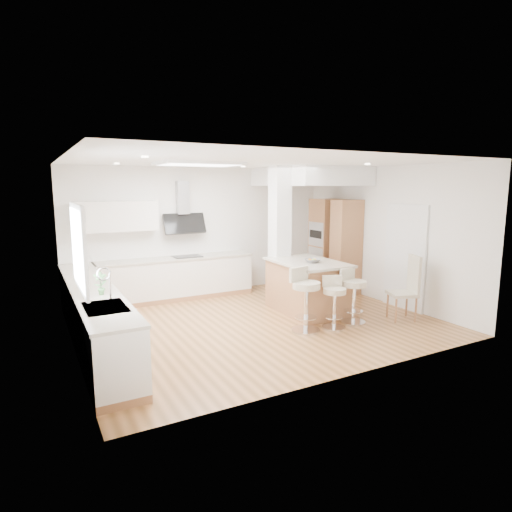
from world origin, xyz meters
TOP-DOWN VIEW (x-y plane):
  - ground at (0.00, 0.00)m, footprint 6.00×6.00m
  - ceiling at (0.00, 0.00)m, footprint 6.00×5.00m
  - wall_back at (0.00, 2.50)m, footprint 6.00×0.04m
  - wall_left at (-3.00, 0.00)m, footprint 0.04×5.00m
  - wall_right at (3.00, 0.00)m, footprint 0.04×5.00m
  - skylight at (-0.79, 0.60)m, footprint 4.10×2.10m
  - window_left at (-2.96, -0.90)m, footprint 0.06×1.28m
  - doorway_right at (2.97, -0.60)m, footprint 0.05×1.00m
  - counter_left at (-2.70, 0.23)m, footprint 0.63×4.50m
  - counter_back at (-0.91, 2.22)m, footprint 3.62×0.63m
  - pillar at (1.05, 0.95)m, footprint 0.35×0.35m
  - soffit at (2.10, 1.40)m, footprint 1.78×2.20m
  - oven_column at (2.68, 1.23)m, footprint 0.63×1.21m
  - peninsula at (1.16, 0.11)m, footprint 1.11×1.64m
  - bar_stool_a at (0.48, -0.80)m, footprint 0.57×0.57m
  - bar_stool_b at (0.99, -0.92)m, footprint 0.52×0.52m
  - bar_stool_c at (1.47, -0.84)m, footprint 0.52×0.52m
  - dining_chair at (2.47, -1.17)m, footprint 0.60×0.60m

SIDE VIEW (x-z plane):
  - ground at x=0.00m, z-range 0.00..0.00m
  - ceiling at x=0.00m, z-range -0.01..0.01m
  - counter_left at x=-2.70m, z-range -0.22..1.13m
  - peninsula at x=1.16m, z-range -0.03..1.03m
  - bar_stool_b at x=0.99m, z-range 0.06..0.95m
  - bar_stool_c at x=1.47m, z-range 0.06..1.03m
  - bar_stool_a at x=0.48m, z-range 0.07..1.13m
  - dining_chair at x=2.47m, z-range 0.04..1.22m
  - counter_back at x=-0.91m, z-range -0.55..1.95m
  - doorway_right at x=2.97m, z-range -0.05..2.05m
  - oven_column at x=2.68m, z-range 0.00..2.10m
  - wall_back at x=0.00m, z-range 0.00..2.80m
  - wall_left at x=-3.00m, z-range 0.00..2.80m
  - wall_right at x=3.00m, z-range 0.00..2.80m
  - pillar at x=1.05m, z-range 0.00..2.80m
  - window_left at x=-2.96m, z-range 1.16..2.23m
  - soffit at x=2.10m, z-range 2.40..2.80m
  - skylight at x=-0.79m, z-range 2.74..2.80m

